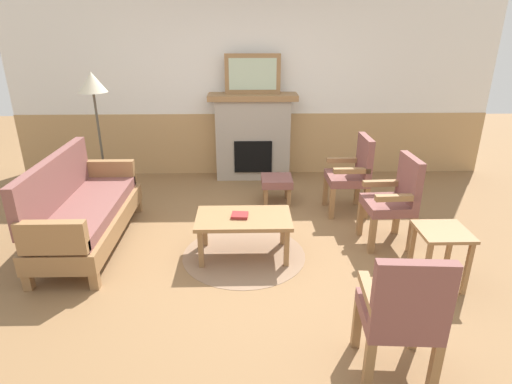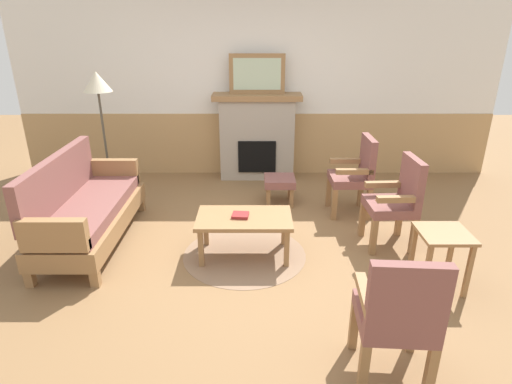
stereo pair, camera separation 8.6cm
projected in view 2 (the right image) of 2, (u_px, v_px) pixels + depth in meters
The scene contains 14 objects.
ground_plane at pixel (256, 253), 4.46m from camera, with size 14.00×14.00×0.00m, color olive.
wall_back at pixel (255, 89), 6.37m from camera, with size 7.20×0.14×2.70m.
fireplace at pixel (256, 136), 6.39m from camera, with size 1.30×0.44×1.28m.
framed_picture at pixel (256, 74), 6.05m from camera, with size 0.80×0.04×0.56m.
couch at pixel (84, 209), 4.53m from camera, with size 0.70×1.80×0.98m.
coffee_table at pixel (243, 221), 4.28m from camera, with size 0.96×0.56×0.44m.
round_rug at pixel (243, 254), 4.42m from camera, with size 1.28×1.28×0.01m, color #896B51.
book_on_table at pixel (239, 215), 4.25m from camera, with size 0.16×0.15×0.03m, color maroon.
footstool at pixel (278, 183), 5.58m from camera, with size 0.40×0.40×0.36m.
armchair_near_fireplace at pixel (396, 198), 4.44m from camera, with size 0.50×0.50×0.98m.
armchair_by_window_left at pixel (355, 172), 5.21m from camera, with size 0.48×0.48×0.98m.
armchair_front_left at pixel (397, 313), 2.70m from camera, with size 0.51×0.51×0.98m.
side_table at pixel (441, 243), 3.76m from camera, with size 0.44×0.44×0.55m.
floor_lamp_by_couch at pixel (96, 90), 5.37m from camera, with size 0.36×0.36×1.68m.
Camera 2 is at (-0.02, -3.89, 2.27)m, focal length 29.72 mm.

